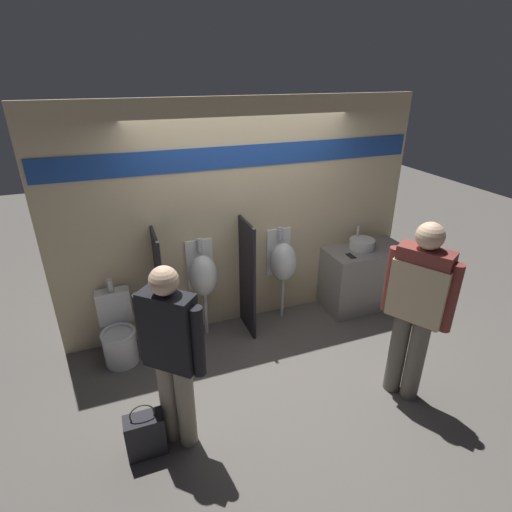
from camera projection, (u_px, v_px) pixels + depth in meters
name	position (u px, v px, depth m)	size (l,w,h in m)	color
ground_plane	(261.00, 341.00, 4.76)	(16.00, 16.00, 0.00)	#5B5651
display_wall	(243.00, 218.00, 4.69)	(4.35, 0.07, 2.70)	beige
sink_counter	(364.00, 277.00, 5.35)	(1.07, 0.56, 0.83)	gray
sink_basin	(362.00, 244.00, 5.17)	(0.33, 0.33, 0.26)	silver
cell_phone	(351.00, 256.00, 4.97)	(0.07, 0.14, 0.01)	black
divider_near_counter	(161.00, 293.00, 4.39)	(0.03, 0.51, 1.42)	black
divider_mid	(247.00, 278.00, 4.71)	(0.03, 0.51, 1.42)	black
urinal_near_counter	(203.00, 275.00, 4.60)	(0.33, 0.33, 1.21)	silver
urinal_far	(283.00, 262.00, 4.93)	(0.33, 0.33, 1.21)	silver
toilet	(118.00, 334.00, 4.37)	(0.37, 0.54, 0.91)	silver
person_in_vest	(417.00, 302.00, 3.58)	(0.44, 0.56, 1.81)	#666056
person_with_lanyard	(172.00, 353.00, 3.12)	(0.46, 0.43, 1.69)	gray
shopping_bag	(145.00, 435.00, 3.31)	(0.32, 0.18, 0.52)	#232328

